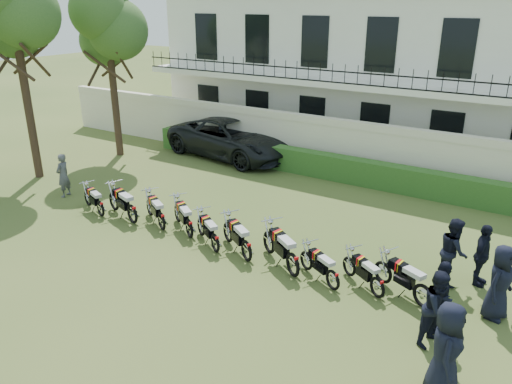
% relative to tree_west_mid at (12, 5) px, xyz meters
% --- Properties ---
extents(ground, '(100.00, 100.00, 0.00)m').
position_rel_tree_west_mid_xyz_m(ground, '(9.46, -1.00, -6.67)').
color(ground, '#3D5421').
rests_on(ground, ground).
extents(perimeter_wall, '(30.00, 0.35, 2.30)m').
position_rel_tree_west_mid_xyz_m(perimeter_wall, '(9.46, 7.00, -5.50)').
color(perimeter_wall, beige).
rests_on(perimeter_wall, ground).
extents(hedge, '(18.00, 0.60, 1.00)m').
position_rel_tree_west_mid_xyz_m(hedge, '(10.46, 6.20, -6.17)').
color(hedge, '#274E1C').
rests_on(hedge, ground).
extents(building, '(20.40, 9.60, 7.40)m').
position_rel_tree_west_mid_xyz_m(building, '(9.46, 12.96, -2.96)').
color(building, white).
rests_on(building, ground).
extents(tree_west_mid, '(3.40, 3.20, 8.82)m').
position_rel_tree_west_mid_xyz_m(tree_west_mid, '(0.00, 0.00, 0.00)').
color(tree_west_mid, '#473323').
rests_on(tree_west_mid, ground).
extents(tree_west_near, '(3.40, 3.20, 7.90)m').
position_rel_tree_west_mid_xyz_m(tree_west_near, '(0.50, 4.00, -0.78)').
color(tree_west_near, '#473323').
rests_on(tree_west_near, ground).
extents(motorcycle_0, '(1.65, 0.75, 0.94)m').
position_rel_tree_west_mid_xyz_m(motorcycle_0, '(5.31, -1.47, -6.24)').
color(motorcycle_0, black).
rests_on(motorcycle_0, ground).
extents(motorcycle_1, '(1.96, 0.85, 1.11)m').
position_rel_tree_west_mid_xyz_m(motorcycle_1, '(6.64, -1.31, -6.16)').
color(motorcycle_1, black).
rests_on(motorcycle_1, ground).
extents(motorcycle_2, '(1.66, 1.01, 1.02)m').
position_rel_tree_west_mid_xyz_m(motorcycle_2, '(7.78, -1.18, -6.20)').
color(motorcycle_2, black).
rests_on(motorcycle_2, ground).
extents(motorcycle_3, '(1.62, 1.13, 1.03)m').
position_rel_tree_west_mid_xyz_m(motorcycle_3, '(8.88, -1.15, -6.19)').
color(motorcycle_3, black).
rests_on(motorcycle_3, ground).
extents(motorcycle_4, '(1.55, 1.04, 0.98)m').
position_rel_tree_west_mid_xyz_m(motorcycle_4, '(10.10, -1.48, -6.22)').
color(motorcycle_4, black).
rests_on(motorcycle_4, ground).
extents(motorcycle_5, '(1.69, 1.11, 1.05)m').
position_rel_tree_west_mid_xyz_m(motorcycle_5, '(11.15, -1.44, -6.18)').
color(motorcycle_5, black).
rests_on(motorcycle_5, ground).
extents(motorcycle_6, '(1.80, 1.23, 1.14)m').
position_rel_tree_west_mid_xyz_m(motorcycle_6, '(12.62, -1.48, -6.15)').
color(motorcycle_6, black).
rests_on(motorcycle_6, ground).
extents(motorcycle_7, '(1.52, 0.88, 0.92)m').
position_rel_tree_west_mid_xyz_m(motorcycle_7, '(13.78, -1.52, -6.25)').
color(motorcycle_7, black).
rests_on(motorcycle_7, ground).
extents(motorcycle_8, '(1.47, 0.95, 0.92)m').
position_rel_tree_west_mid_xyz_m(motorcycle_8, '(14.84, -1.26, -6.25)').
color(motorcycle_8, black).
rests_on(motorcycle_8, ground).
extents(motorcycle_9, '(1.74, 0.94, 1.03)m').
position_rel_tree_west_mid_xyz_m(motorcycle_9, '(15.90, -1.10, -6.19)').
color(motorcycle_9, black).
rests_on(motorcycle_9, ground).
extents(suv, '(6.67, 3.79, 1.76)m').
position_rel_tree_west_mid_xyz_m(suv, '(5.11, 6.56, -5.79)').
color(suv, black).
rests_on(suv, ground).
extents(inspector, '(0.51, 0.67, 1.63)m').
position_rel_tree_west_mid_xyz_m(inspector, '(2.72, -0.86, -5.85)').
color(inspector, '#59595E').
rests_on(inspector, ground).
extents(officer_0, '(0.78, 1.04, 1.92)m').
position_rel_tree_west_mid_xyz_m(officer_0, '(16.92, -3.70, -5.71)').
color(officer_0, black).
rests_on(officer_0, ground).
extents(officer_1, '(0.90, 1.01, 1.72)m').
position_rel_tree_west_mid_xyz_m(officer_1, '(16.46, -2.28, -5.81)').
color(officer_1, black).
rests_on(officer_1, ground).
extents(officer_2, '(0.60, 1.07, 1.73)m').
position_rel_tree_west_mid_xyz_m(officer_2, '(16.40, -1.84, -5.81)').
color(officer_2, black).
rests_on(officer_2, ground).
extents(officer_3, '(0.79, 1.01, 1.81)m').
position_rel_tree_west_mid_xyz_m(officer_3, '(17.39, -0.57, -5.76)').
color(officer_3, black).
rests_on(officer_3, ground).
extents(officer_4, '(0.92, 1.03, 1.77)m').
position_rel_tree_west_mid_xyz_m(officer_4, '(16.17, 0.49, -5.78)').
color(officer_4, black).
rests_on(officer_4, ground).
extents(officer_5, '(0.47, 1.00, 1.66)m').
position_rel_tree_west_mid_xyz_m(officer_5, '(16.82, 0.74, -5.84)').
color(officer_5, black).
rests_on(officer_5, ground).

